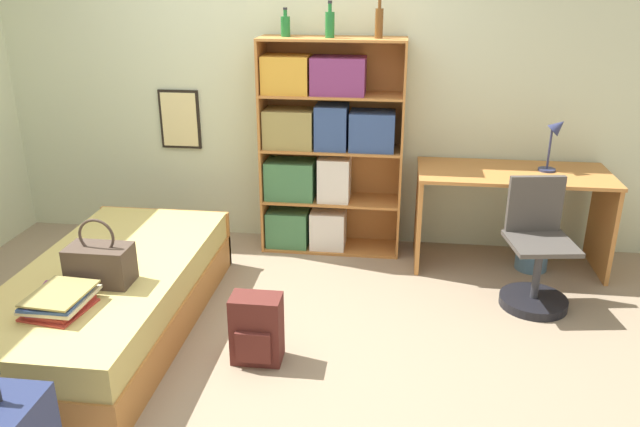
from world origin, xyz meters
TOP-DOWN VIEW (x-y plane):
  - ground_plane at (0.00, 0.00)m, footprint 14.00×14.00m
  - wall_back at (-0.00, 1.62)m, footprint 10.00×0.09m
  - bed at (-0.77, 0.02)m, footprint 0.98×1.99m
  - handbag at (-0.69, -0.19)m, footprint 0.35×0.20m
  - book_stack_on_bed at (-0.77, -0.51)m, footprint 0.32×0.37m
  - bookcase at (0.35, 1.39)m, footprint 1.07×0.34m
  - bottle_green at (0.10, 1.40)m, footprint 0.07×0.07m
  - bottle_brown at (0.42, 1.36)m, footprint 0.07×0.07m
  - bottle_clear at (0.77, 1.36)m, footprint 0.06×0.06m
  - desk at (1.78, 1.26)m, footprint 1.36×0.62m
  - desk_lamp at (2.04, 1.31)m, footprint 0.17×0.12m
  - desk_chair at (1.87, 0.67)m, footprint 0.46×0.46m
  - backpack at (0.20, -0.22)m, footprint 0.28×0.20m
  - waste_bin at (1.96, 1.20)m, footprint 0.23×0.23m

SIDE VIEW (x-z plane):
  - ground_plane at x=0.00m, z-range 0.00..0.00m
  - waste_bin at x=1.96m, z-range 0.00..0.29m
  - backpack at x=0.20m, z-range 0.00..0.40m
  - bed at x=-0.77m, z-range 0.00..0.42m
  - desk_chair at x=1.87m, z-range -0.15..0.69m
  - book_stack_on_bed at x=-0.77m, z-range 0.42..0.52m
  - desk at x=1.78m, z-range 0.16..0.89m
  - handbag at x=-0.69m, z-range 0.34..0.73m
  - bookcase at x=0.35m, z-range -0.01..1.63m
  - desk_lamp at x=2.04m, z-range 0.79..1.20m
  - wall_back at x=0.00m, z-range 0.00..2.60m
  - bottle_green at x=0.10m, z-range 1.61..1.81m
  - bottle_brown at x=0.42m, z-range 1.60..1.85m
  - bottle_clear at x=0.77m, z-range 1.60..1.89m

